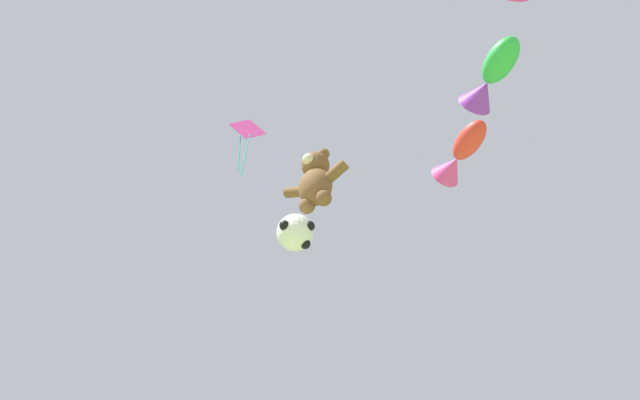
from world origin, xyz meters
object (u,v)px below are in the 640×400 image
Objects in this scene: fish_kite_crimson at (460,155)px; fish_kite_emerald at (490,78)px; soccer_ball_kite at (296,232)px; diamond_kite at (247,133)px; teddy_bear_kite at (315,180)px.

fish_kite_crimson reaches higher than fish_kite_emerald.
diamond_kite is at bearing 172.02° from soccer_ball_kite.
diamond_kite is (-5.90, -1.88, 3.22)m from fish_kite_crimson.
teddy_bear_kite is at bearing 23.25° from soccer_ball_kite.
fish_kite_emerald is at bearing 2.33° from soccer_ball_kite.
teddy_bear_kite is 0.98× the size of fish_kite_crimson.
teddy_bear_kite reaches higher than soccer_ball_kite.
soccer_ball_kite is 5.06m from fish_kite_emerald.
soccer_ball_kite is 4.73m from fish_kite_crimson.
diamond_kite reaches higher than fish_kite_crimson.
fish_kite_emerald reaches higher than soccer_ball_kite.
fish_kite_emerald is 0.51× the size of diamond_kite.
fish_kite_emerald is at bearing -57.42° from fish_kite_crimson.
fish_kite_crimson is 1.18× the size of fish_kite_emerald.
fish_kite_crimson is (3.33, 2.24, 2.49)m from soccer_ball_kite.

